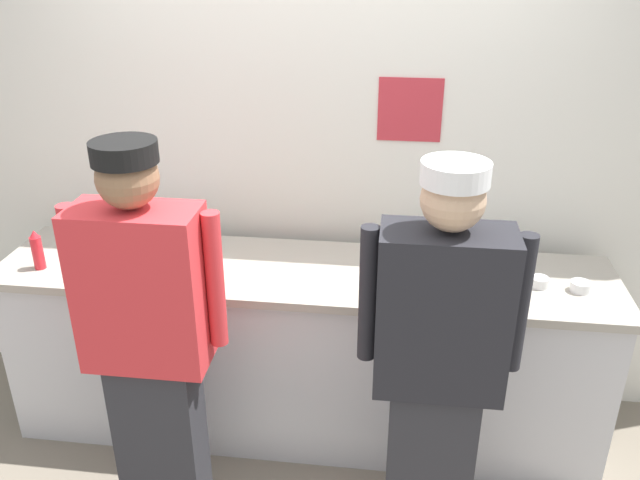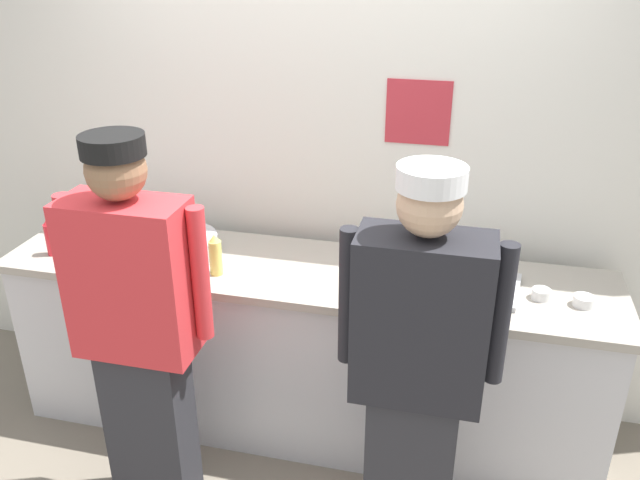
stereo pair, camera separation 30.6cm
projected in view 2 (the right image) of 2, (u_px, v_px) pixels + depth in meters
ground_plane at (287, 467)px, 3.22m from camera, size 9.00×9.00×0.00m
wall_back at (325, 134)px, 3.30m from camera, size 4.63×0.11×2.92m
prep_counter at (304, 349)px, 3.32m from camera, size 2.95×0.65×0.93m
chef_near_left at (138, 328)px, 2.65m from camera, size 0.62×0.24×1.74m
chef_center at (417, 370)px, 2.42m from camera, size 0.62×0.24×1.71m
plate_stack_front at (102, 240)px, 3.31m from camera, size 0.20×0.20×0.08m
mixing_bowl_steel at (178, 246)px, 3.22m from camera, size 0.39×0.39×0.11m
sheet_tray at (465, 284)px, 2.96m from camera, size 0.50×0.38×0.02m
squeeze_bottle_primary at (51, 237)px, 3.22m from camera, size 0.05×0.05×0.20m
squeeze_bottle_secondary at (381, 272)px, 2.87m from camera, size 0.06×0.06×0.21m
squeeze_bottle_spare at (216, 255)px, 3.03m from camera, size 0.06×0.06×0.20m
ramekin_red_sauce at (584, 301)px, 2.80m from camera, size 0.09×0.09×0.05m
ramekin_green_sauce at (541, 293)px, 2.85m from camera, size 0.08×0.08×0.05m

